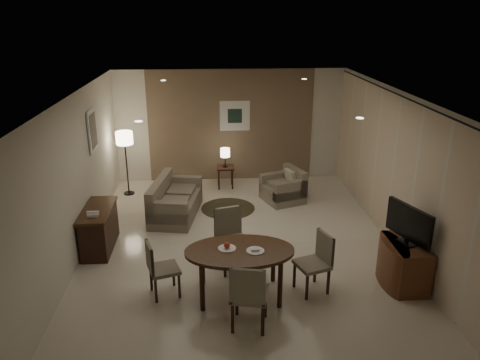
{
  "coord_description": "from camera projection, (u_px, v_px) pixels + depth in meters",
  "views": [
    {
      "loc": [
        -0.54,
        -7.56,
        3.99
      ],
      "look_at": [
        0.0,
        0.2,
        1.15
      ],
      "focal_mm": 35.0,
      "sensor_mm": 36.0,
      "label": 1
    }
  ],
  "objects": [
    {
      "name": "room_shell",
      "position": [
        239.0,
        166.0,
        8.4
      ],
      "size": [
        5.5,
        7.0,
        2.7
      ],
      "color": "beige",
      "rests_on": "ground"
    },
    {
      "name": "taupe_accent",
      "position": [
        231.0,
        126.0,
        11.29
      ],
      "size": [
        3.96,
        0.03,
        2.7
      ],
      "primitive_type": "cube",
      "color": "#7D634D",
      "rests_on": "wall_back"
    },
    {
      "name": "curtain_wall",
      "position": [
        393.0,
        171.0,
        8.21
      ],
      "size": [
        0.08,
        6.7,
        2.58
      ],
      "primitive_type": null,
      "color": "beige",
      "rests_on": "wall_right"
    },
    {
      "name": "curtain_rod",
      "position": [
        402.0,
        96.0,
        7.76
      ],
      "size": [
        0.03,
        6.8,
        0.03
      ],
      "primitive_type": "cylinder",
      "rotation": [
        1.57,
        0.0,
        0.0
      ],
      "color": "black",
      "rests_on": "wall_right"
    },
    {
      "name": "art_back_frame",
      "position": [
        235.0,
        116.0,
        11.19
      ],
      "size": [
        0.72,
        0.03,
        0.72
      ],
      "primitive_type": "cube",
      "color": "silver",
      "rests_on": "wall_back"
    },
    {
      "name": "art_back_canvas",
      "position": [
        235.0,
        116.0,
        11.18
      ],
      "size": [
        0.34,
        0.01,
        0.34
      ],
      "primitive_type": "cube",
      "color": "black",
      "rests_on": "wall_back"
    },
    {
      "name": "art_left_frame",
      "position": [
        93.0,
        130.0,
        8.8
      ],
      "size": [
        0.03,
        0.6,
        0.8
      ],
      "primitive_type": "cube",
      "color": "silver",
      "rests_on": "wall_left"
    },
    {
      "name": "art_left_canvas",
      "position": [
        93.0,
        130.0,
        8.81
      ],
      "size": [
        0.01,
        0.46,
        0.64
      ],
      "primitive_type": "cube",
      "color": "gray",
      "rests_on": "wall_left"
    },
    {
      "name": "downlight_nl",
      "position": [
        139.0,
        121.0,
        5.79
      ],
      "size": [
        0.1,
        0.1,
        0.01
      ],
      "primitive_type": "cylinder",
      "color": "white",
      "rests_on": "ceiling"
    },
    {
      "name": "downlight_nr",
      "position": [
        360.0,
        118.0,
        5.97
      ],
      "size": [
        0.1,
        0.1,
        0.01
      ],
      "primitive_type": "cylinder",
      "color": "white",
      "rests_on": "ceiling"
    },
    {
      "name": "downlight_fl",
      "position": [
        163.0,
        80.0,
        9.17
      ],
      "size": [
        0.1,
        0.1,
        0.01
      ],
      "primitive_type": "cylinder",
      "color": "white",
      "rests_on": "ceiling"
    },
    {
      "name": "downlight_fr",
      "position": [
        304.0,
        79.0,
        9.35
      ],
      "size": [
        0.1,
        0.1,
        0.01
      ],
      "primitive_type": "cylinder",
      "color": "white",
      "rests_on": "ceiling"
    },
    {
      "name": "console_desk",
      "position": [
        99.0,
        229.0,
        8.2
      ],
      "size": [
        0.48,
        1.2,
        0.75
      ],
      "primitive_type": null,
      "color": "#492D17",
      "rests_on": "floor"
    },
    {
      "name": "telephone",
      "position": [
        93.0,
        214.0,
        7.77
      ],
      "size": [
        0.2,
        0.14,
        0.09
      ],
      "primitive_type": null,
      "color": "white",
      "rests_on": "console_desk"
    },
    {
      "name": "tv_cabinet",
      "position": [
        405.0,
        264.0,
        7.12
      ],
      "size": [
        0.48,
        0.9,
        0.7
      ],
      "primitive_type": null,
      "color": "brown",
      "rests_on": "floor"
    },
    {
      "name": "flat_tv",
      "position": [
        409.0,
        224.0,
        6.89
      ],
      "size": [
        0.36,
        0.85,
        0.6
      ],
      "primitive_type": null,
      "rotation": [
        0.0,
        0.0,
        0.35
      ],
      "color": "black",
      "rests_on": "tv_cabinet"
    },
    {
      "name": "dining_table",
      "position": [
        240.0,
        273.0,
        6.83
      ],
      "size": [
        1.59,
        0.99,
        0.74
      ],
      "primitive_type": null,
      "color": "#492D17",
      "rests_on": "floor"
    },
    {
      "name": "chair_near",
      "position": [
        249.0,
        293.0,
        6.13
      ],
      "size": [
        0.56,
        0.56,
        0.98
      ],
      "primitive_type": null,
      "rotation": [
        0.0,
        0.0,
        2.93
      ],
      "color": "gray",
      "rests_on": "floor"
    },
    {
      "name": "chair_far",
      "position": [
        233.0,
        241.0,
        7.5
      ],
      "size": [
        0.6,
        0.6,
        1.0
      ],
      "primitive_type": null,
      "rotation": [
        0.0,
        0.0,
        0.28
      ],
      "color": "gray",
      "rests_on": "floor"
    },
    {
      "name": "chair_left",
      "position": [
        164.0,
        268.0,
        6.83
      ],
      "size": [
        0.52,
        0.52,
        0.86
      ],
      "primitive_type": null,
      "rotation": [
        0.0,
        0.0,
        1.88
      ],
      "color": "gray",
      "rests_on": "floor"
    },
    {
      "name": "chair_right",
      "position": [
        312.0,
        264.0,
        6.91
      ],
      "size": [
        0.56,
        0.56,
        0.91
      ],
      "primitive_type": null,
      "rotation": [
        0.0,
        0.0,
        -1.23
      ],
      "color": "gray",
      "rests_on": "floor"
    },
    {
      "name": "plate_a",
      "position": [
        227.0,
        248.0,
        6.74
      ],
      "size": [
        0.26,
        0.26,
        0.02
      ],
      "primitive_type": "cylinder",
      "color": "white",
      "rests_on": "dining_table"
    },
    {
      "name": "plate_b",
      "position": [
        255.0,
        251.0,
        6.67
      ],
      "size": [
        0.26,
        0.26,
        0.02
      ],
      "primitive_type": "cylinder",
      "color": "white",
      "rests_on": "dining_table"
    },
    {
      "name": "fruit_apple",
      "position": [
        227.0,
        245.0,
        6.72
      ],
      "size": [
        0.09,
        0.09,
        0.09
      ],
      "primitive_type": "sphere",
      "color": "red",
      "rests_on": "plate_a"
    },
    {
      "name": "napkin",
      "position": [
        255.0,
        249.0,
        6.66
      ],
      "size": [
        0.12,
        0.08,
        0.03
      ],
      "primitive_type": "cube",
      "color": "white",
      "rests_on": "plate_b"
    },
    {
      "name": "round_rug",
      "position": [
        228.0,
        208.0,
        9.97
      ],
      "size": [
        1.14,
        1.14,
        0.01
      ],
      "primitive_type": "cylinder",
      "color": "#3E3623",
      "rests_on": "floor"
    },
    {
      "name": "sofa",
      "position": [
        176.0,
        198.0,
        9.52
      ],
      "size": [
        1.73,
        1.06,
        0.76
      ],
      "primitive_type": null,
      "rotation": [
        0.0,
        0.0,
        1.41
      ],
      "color": "gray",
      "rests_on": "floor"
    },
    {
      "name": "armchair",
      "position": [
        283.0,
        186.0,
        10.25
      ],
      "size": [
        1.0,
        1.03,
        0.72
      ],
      "primitive_type": null,
      "rotation": [
        0.0,
        0.0,
        -1.21
      ],
      "color": "gray",
      "rests_on": "floor"
    },
    {
      "name": "side_table",
      "position": [
        225.0,
        177.0,
        11.11
      ],
      "size": [
        0.4,
        0.4,
        0.51
      ],
      "primitive_type": null,
      "color": "black",
      "rests_on": "floor"
    },
    {
      "name": "table_lamp",
      "position": [
        225.0,
        157.0,
        10.94
      ],
      "size": [
        0.22,
        0.22,
        0.5
      ],
      "primitive_type": null,
      "color": "#FFEAC1",
      "rests_on": "side_table"
    },
    {
      "name": "floor_lamp",
      "position": [
        127.0,
        163.0,
        10.53
      ],
      "size": [
        0.37,
        0.37,
        1.47
      ],
      "primitive_type": null,
      "color": "#FFE5B7",
      "rests_on": "floor"
    }
  ]
}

